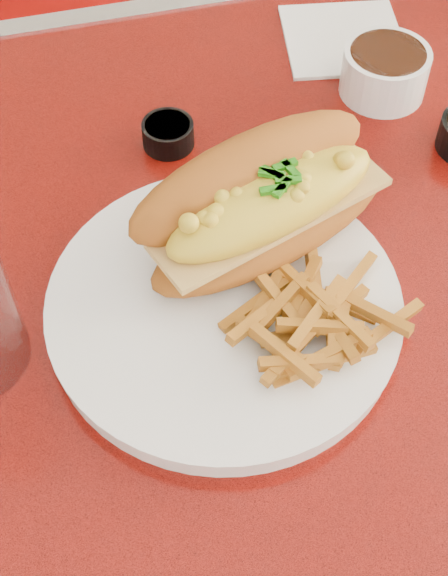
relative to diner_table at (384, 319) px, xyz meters
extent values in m
plane|color=beige|center=(0.00, 0.00, -0.61)|extent=(8.00, 8.00, 0.00)
cube|color=red|center=(0.00, 0.00, 0.14)|extent=(1.20, 0.80, 0.04)
cube|color=silver|center=(0.00, 0.40, 0.14)|extent=(1.22, 0.03, 0.04)
cylinder|color=silver|center=(0.00, 0.00, -0.24)|extent=(0.09, 0.09, 0.72)
cylinder|color=silver|center=(0.00, 0.00, -0.59)|extent=(0.52, 0.52, 0.03)
cube|color=#930D09|center=(0.00, 0.78, -0.38)|extent=(1.20, 0.50, 0.45)
cylinder|color=white|center=(-0.20, -0.06, 0.17)|extent=(0.31, 0.31, 0.02)
cylinder|color=white|center=(-0.20, -0.06, 0.18)|extent=(0.31, 0.31, 0.00)
ellipsoid|color=#AA5C1B|center=(-0.14, -0.01, 0.21)|extent=(0.25, 0.15, 0.05)
cube|color=#DAB161|center=(-0.14, -0.01, 0.22)|extent=(0.23, 0.13, 0.01)
ellipsoid|color=yellow|center=(-0.14, -0.01, 0.24)|extent=(0.22, 0.13, 0.05)
ellipsoid|color=#AA5C1B|center=(-0.15, 0.02, 0.24)|extent=(0.25, 0.16, 0.09)
cube|color=silver|center=(-0.13, -0.03, 0.18)|extent=(0.02, 0.14, 0.00)
cube|color=silver|center=(-0.13, 0.06, 0.18)|extent=(0.02, 0.03, 0.00)
cylinder|color=white|center=(0.04, 0.19, 0.19)|extent=(0.10, 0.10, 0.05)
cylinder|color=black|center=(0.04, 0.19, 0.21)|extent=(0.09, 0.09, 0.01)
cylinder|color=black|center=(-0.20, 0.16, 0.17)|extent=(0.05, 0.05, 0.03)
cylinder|color=#CB7749|center=(-0.20, 0.16, 0.19)|extent=(0.05, 0.05, 0.01)
cube|color=white|center=(0.03, 0.28, 0.16)|extent=(0.15, 0.15, 0.00)
camera|label=1|loc=(-0.30, -0.44, 0.73)|focal=50.00mm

